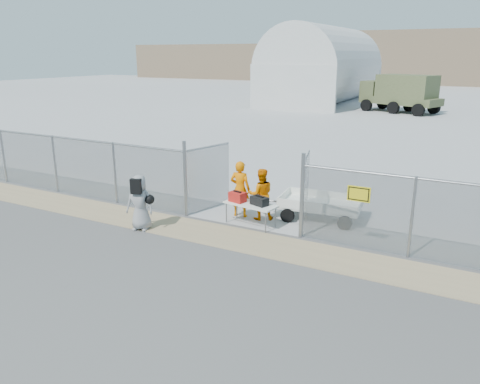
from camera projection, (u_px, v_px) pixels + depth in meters
The scene contains 13 objects.
ground at pixel (206, 249), 12.85m from camera, with size 160.00×160.00×0.00m, color #413F3F.
tarmac_inside at pixel (421, 105), 48.41m from camera, with size 160.00×80.00×0.01m, color #ADADAC.
dirt_strip at pixel (224, 236), 13.70m from camera, with size 44.00×1.60×0.01m, color tan.
chain_link_fence at pixel (240, 192), 14.23m from camera, with size 40.00×0.20×2.20m, color gray, non-canonical shape.
quonset_hangar at pixel (324, 65), 50.08m from camera, with size 9.00×18.00×8.00m, color silver, non-canonical shape.
folding_table at pixel (251, 214), 14.52m from camera, with size 1.66×0.69×0.71m, color white, non-canonical shape.
orange_bag at pixel (237, 197), 14.56m from camera, with size 0.49×0.33×0.31m, color red.
black_duffel at pixel (259, 201), 14.24m from camera, with size 0.54×0.32×0.26m, color black.
security_worker_left at pixel (240, 189), 15.15m from camera, with size 0.68×0.45×1.86m, color orange.
security_worker_right at pixel (261, 194), 14.91m from camera, with size 0.82×0.63×1.68m, color orange.
visitor at pixel (140, 203), 14.04m from camera, with size 0.83×0.54×1.70m, color gray.
utility_trailer at pixel (321, 207), 15.08m from camera, with size 3.31×1.70×0.80m, color white, non-canonical shape.
military_truck at pixel (401, 94), 42.09m from camera, with size 7.02×2.59×3.35m, color #575F38, non-canonical shape.
Camera 1 is at (6.40, -10.05, 5.15)m, focal length 35.00 mm.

